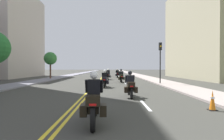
% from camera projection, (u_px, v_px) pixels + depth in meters
% --- Properties ---
extents(ground_plane, '(264.00, 264.00, 0.00)m').
position_uv_depth(ground_plane, '(105.00, 74.00, 48.32)').
color(ground_plane, '#393934').
extents(sidewalk_left, '(2.82, 144.00, 0.12)m').
position_uv_depth(sidewalk_left, '(76.00, 74.00, 48.28)').
color(sidewalk_left, gray).
rests_on(sidewalk_left, ground).
extents(sidewalk_right, '(2.82, 144.00, 0.12)m').
position_uv_depth(sidewalk_right, '(134.00, 74.00, 48.36)').
color(sidewalk_right, '#9F928D').
rests_on(sidewalk_right, ground).
extents(centreline_yellow_inner, '(0.12, 132.00, 0.01)m').
position_uv_depth(centreline_yellow_inner, '(105.00, 74.00, 48.32)').
color(centreline_yellow_inner, yellow).
rests_on(centreline_yellow_inner, ground).
extents(centreline_yellow_outer, '(0.12, 132.00, 0.01)m').
position_uv_depth(centreline_yellow_outer, '(106.00, 74.00, 48.32)').
color(centreline_yellow_outer, yellow).
rests_on(centreline_yellow_outer, ground).
extents(lane_dashes_white, '(0.14, 56.40, 0.01)m').
position_uv_depth(lane_dashes_white, '(121.00, 78.00, 29.34)').
color(lane_dashes_white, silver).
rests_on(lane_dashes_white, ground).
extents(building_left_1, '(6.39, 14.60, 16.15)m').
position_uv_depth(building_left_1, '(13.00, 34.00, 33.47)').
color(building_left_1, '#BCB1A5').
rests_on(building_left_1, ground).
extents(building_right_1, '(9.58, 19.73, 16.26)m').
position_uv_depth(building_right_1, '(212.00, 30.00, 29.51)').
color(building_right_1, '#AFA887').
rests_on(building_right_1, ground).
extents(motorcycle_0, '(0.78, 2.27, 1.65)m').
position_uv_depth(motorcycle_0, '(94.00, 103.00, 5.55)').
color(motorcycle_0, black).
rests_on(motorcycle_0, ground).
extents(motorcycle_1, '(0.76, 2.26, 1.58)m').
position_uv_depth(motorcycle_1, '(130.00, 86.00, 10.61)').
color(motorcycle_1, black).
rests_on(motorcycle_1, ground).
extents(motorcycle_2, '(0.77, 2.13, 1.59)m').
position_uv_depth(motorcycle_2, '(105.00, 80.00, 15.92)').
color(motorcycle_2, black).
rests_on(motorcycle_2, ground).
extents(motorcycle_3, '(0.77, 2.23, 1.62)m').
position_uv_depth(motorcycle_3, '(121.00, 77.00, 21.27)').
color(motorcycle_3, black).
rests_on(motorcycle_3, ground).
extents(motorcycle_4, '(0.78, 2.14, 1.62)m').
position_uv_depth(motorcycle_4, '(108.00, 75.00, 26.44)').
color(motorcycle_4, black).
rests_on(motorcycle_4, ground).
extents(motorcycle_5, '(0.77, 2.18, 1.63)m').
position_uv_depth(motorcycle_5, '(117.00, 74.00, 31.66)').
color(motorcycle_5, black).
rests_on(motorcycle_5, ground).
extents(motorcycle_6, '(0.78, 2.14, 1.62)m').
position_uv_depth(motorcycle_6, '(108.00, 73.00, 36.87)').
color(motorcycle_6, black).
rests_on(motorcycle_6, ground).
extents(traffic_cone_0, '(0.31, 0.31, 0.83)m').
position_uv_depth(traffic_cone_0, '(212.00, 100.00, 7.31)').
color(traffic_cone_0, black).
rests_on(traffic_cone_0, ground).
extents(traffic_light_near, '(0.28, 0.38, 4.42)m').
position_uv_depth(traffic_light_near, '(160.00, 55.00, 18.75)').
color(traffic_light_near, black).
rests_on(traffic_light_near, ground).
extents(street_tree_1, '(1.95, 1.95, 4.20)m').
position_uv_depth(street_tree_1, '(50.00, 59.00, 27.38)').
color(street_tree_1, '#523425').
rests_on(street_tree_1, ground).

